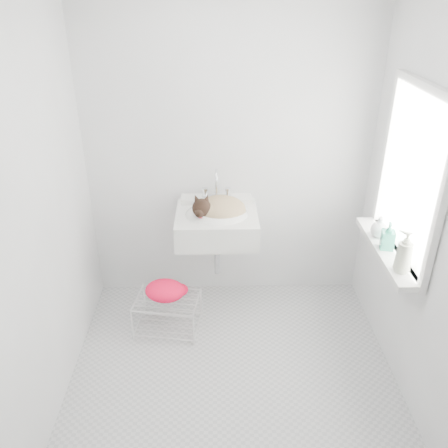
{
  "coord_description": "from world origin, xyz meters",
  "views": [
    {
      "loc": [
        -0.11,
        -2.39,
        2.4
      ],
      "look_at": [
        -0.05,
        0.5,
        0.88
      ],
      "focal_mm": 37.37,
      "sensor_mm": 36.0,
      "label": 1
    }
  ],
  "objects_px": {
    "bottle_c": "(378,236)",
    "cat": "(218,209)",
    "bottle_b": "(386,248)",
    "sink": "(217,213)",
    "wire_rack": "(168,312)",
    "bottle_a": "(401,271)"
  },
  "relations": [
    {
      "from": "bottle_b",
      "to": "bottle_a",
      "type": "bearing_deg",
      "value": -90.0
    },
    {
      "from": "wire_rack",
      "to": "bottle_a",
      "type": "xyz_separation_m",
      "value": [
        1.48,
        -0.52,
        0.7
      ]
    },
    {
      "from": "cat",
      "to": "bottle_b",
      "type": "bearing_deg",
      "value": -36.85
    },
    {
      "from": "cat",
      "to": "wire_rack",
      "type": "bearing_deg",
      "value": -156.04
    },
    {
      "from": "bottle_c",
      "to": "cat",
      "type": "bearing_deg",
      "value": 161.44
    },
    {
      "from": "wire_rack",
      "to": "bottle_c",
      "type": "height_order",
      "value": "bottle_c"
    },
    {
      "from": "wire_rack",
      "to": "bottle_a",
      "type": "height_order",
      "value": "bottle_a"
    },
    {
      "from": "cat",
      "to": "bottle_b",
      "type": "height_order",
      "value": "cat"
    },
    {
      "from": "cat",
      "to": "bottle_b",
      "type": "distance_m",
      "value": 1.21
    },
    {
      "from": "cat",
      "to": "bottle_a",
      "type": "relative_size",
      "value": 1.99
    },
    {
      "from": "wire_rack",
      "to": "bottle_a",
      "type": "distance_m",
      "value": 1.72
    },
    {
      "from": "bottle_a",
      "to": "wire_rack",
      "type": "bearing_deg",
      "value": 160.56
    },
    {
      "from": "bottle_a",
      "to": "bottle_b",
      "type": "relative_size",
      "value": 1.21
    },
    {
      "from": "bottle_b",
      "to": "bottle_c",
      "type": "distance_m",
      "value": 0.16
    },
    {
      "from": "bottle_a",
      "to": "bottle_c",
      "type": "height_order",
      "value": "bottle_a"
    },
    {
      "from": "sink",
      "to": "bottle_b",
      "type": "height_order",
      "value": "sink"
    },
    {
      "from": "sink",
      "to": "wire_rack",
      "type": "xyz_separation_m",
      "value": [
        -0.38,
        -0.29,
        -0.7
      ]
    },
    {
      "from": "wire_rack",
      "to": "bottle_c",
      "type": "relative_size",
      "value": 3.14
    },
    {
      "from": "sink",
      "to": "cat",
      "type": "xyz_separation_m",
      "value": [
        0.01,
        -0.02,
        0.04
      ]
    },
    {
      "from": "wire_rack",
      "to": "bottle_b",
      "type": "bearing_deg",
      "value": -9.72
    },
    {
      "from": "bottle_b",
      "to": "wire_rack",
      "type": "bearing_deg",
      "value": 170.28
    },
    {
      "from": "sink",
      "to": "bottle_a",
      "type": "xyz_separation_m",
      "value": [
        1.1,
        -0.81,
        0.0
      ]
    }
  ]
}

